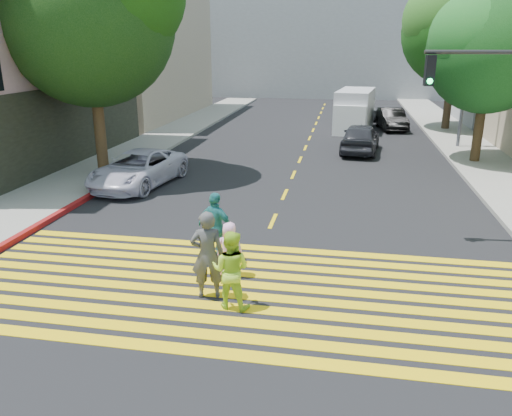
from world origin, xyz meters
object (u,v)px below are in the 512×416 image
(tree_left, at_px, (91,10))
(tree_right_near, at_px, (492,44))
(pedestrian_child, at_px, (229,250))
(white_sedan, at_px, (138,169))
(pedestrian_woman, at_px, (231,270))
(dark_car_near, at_px, (360,138))
(pedestrian_extra, at_px, (216,227))
(pedestrian_man, at_px, (207,255))
(tree_right_far, at_px, (458,25))
(white_van, at_px, (354,111))
(dark_car_parked, at_px, (391,119))
(silver_car, at_px, (363,111))

(tree_left, height_order, tree_right_near, tree_left)
(pedestrian_child, distance_m, white_sedan, 9.05)
(pedestrian_woman, xyz_separation_m, pedestrian_child, (-0.37, 1.44, -0.17))
(white_sedan, bearing_deg, dark_car_near, 50.82)
(pedestrian_child, distance_m, pedestrian_extra, 1.05)
(tree_right_near, distance_m, pedestrian_man, 17.78)
(tree_right_near, relative_size, dark_car_near, 1.77)
(tree_right_near, bearing_deg, tree_right_far, 87.90)
(tree_left, bearing_deg, tree_right_near, 16.95)
(pedestrian_woman, relative_size, dark_car_near, 0.38)
(tree_right_far, height_order, dark_car_near, tree_right_far)
(white_van, bearing_deg, dark_car_parked, 26.04)
(tree_right_far, distance_m, pedestrian_child, 25.82)
(pedestrian_child, bearing_deg, tree_left, -49.26)
(pedestrian_man, bearing_deg, pedestrian_child, -118.03)
(pedestrian_woman, relative_size, pedestrian_extra, 0.95)
(pedestrian_extra, height_order, white_sedan, pedestrian_extra)
(white_sedan, distance_m, dark_car_parked, 19.30)
(pedestrian_child, bearing_deg, pedestrian_extra, -57.32)
(pedestrian_woman, relative_size, white_sedan, 0.35)
(dark_car_near, bearing_deg, white_van, -81.73)
(pedestrian_man, distance_m, white_van, 23.75)
(pedestrian_woman, bearing_deg, pedestrian_extra, -62.64)
(tree_left, height_order, tree_right_far, tree_left)
(pedestrian_woman, bearing_deg, dark_car_parked, -95.99)
(white_sedan, relative_size, white_van, 0.86)
(white_sedan, bearing_deg, tree_left, 152.46)
(pedestrian_child, xyz_separation_m, dark_car_near, (3.31, 15.37, 0.08))
(dark_car_parked, bearing_deg, tree_right_far, -3.66)
(pedestrian_child, bearing_deg, white_van, -97.40)
(pedestrian_extra, bearing_deg, white_van, -77.90)
(pedestrian_man, bearing_deg, tree_right_near, -136.70)
(pedestrian_child, bearing_deg, white_sedan, -53.37)
(pedestrian_child, height_order, silver_car, pedestrian_child)
(pedestrian_child, bearing_deg, dark_car_near, -101.88)
(tree_left, relative_size, dark_car_near, 2.19)
(tree_right_near, height_order, pedestrian_extra, tree_right_near)
(white_van, bearing_deg, tree_right_far, 17.50)
(pedestrian_man, distance_m, dark_car_near, 16.83)
(tree_right_near, bearing_deg, white_sedan, -155.22)
(pedestrian_man, relative_size, dark_car_parked, 0.47)
(pedestrian_extra, xyz_separation_m, white_sedan, (-4.81, 6.42, -0.22))
(dark_car_near, xyz_separation_m, silver_car, (0.42, 12.56, -0.16))
(tree_left, relative_size, tree_right_far, 1.02)
(tree_right_near, relative_size, silver_car, 1.92)
(pedestrian_woman, height_order, white_sedan, pedestrian_woman)
(silver_car, relative_size, white_van, 0.73)
(pedestrian_child, height_order, white_van, white_van)
(pedestrian_child, bearing_deg, pedestrian_woman, 104.57)
(tree_right_near, xyz_separation_m, tree_right_far, (0.36, 9.78, 1.11))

